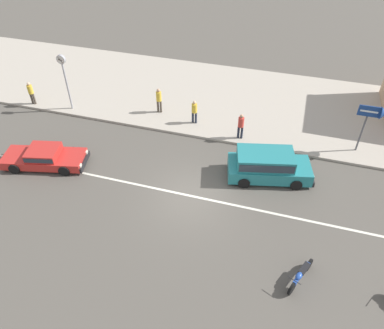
{
  "coord_description": "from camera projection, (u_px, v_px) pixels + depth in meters",
  "views": [
    {
      "loc": [
        3.91,
        -12.87,
        13.25
      ],
      "look_at": [
        -0.41,
        1.47,
        0.8
      ],
      "focal_mm": 35.0,
      "sensor_mm": 36.0,
      "label": 1
    }
  ],
  "objects": [
    {
      "name": "ground_plane",
      "position": [
        191.0,
        196.0,
        18.81
      ],
      "size": [
        160.0,
        160.0,
        0.0
      ],
      "primitive_type": "plane",
      "color": "#544F47"
    },
    {
      "name": "lane_centre_stripe",
      "position": [
        191.0,
        196.0,
        18.81
      ],
      "size": [
        50.4,
        0.14,
        0.01
      ],
      "primitive_type": "cube",
      "color": "silver",
      "rests_on": "ground"
    },
    {
      "name": "kerb_strip",
      "position": [
        232.0,
        100.0,
        26.04
      ],
      "size": [
        68.0,
        10.0,
        0.15
      ],
      "primitive_type": "cube",
      "color": "#ADA393",
      "rests_on": "ground"
    },
    {
      "name": "sedan_red_2",
      "position": [
        45.0,
        157.0,
        20.39
      ],
      "size": [
        4.74,
        2.64,
        1.06
      ],
      "color": "red",
      "rests_on": "ground"
    },
    {
      "name": "minivan_teal_3",
      "position": [
        267.0,
        164.0,
        19.41
      ],
      "size": [
        4.68,
        2.79,
        1.56
      ],
      "color": "teal",
      "rests_on": "ground"
    },
    {
      "name": "motorcycle_1",
      "position": [
        301.0,
        275.0,
        14.81
      ],
      "size": [
        0.98,
        1.85,
        0.8
      ],
      "color": "black",
      "rests_on": "ground"
    },
    {
      "name": "street_clock",
      "position": [
        64.0,
        71.0,
        23.31
      ],
      "size": [
        0.57,
        0.22,
        3.74
      ],
      "color": "#9E9EA3",
      "rests_on": "kerb_strip"
    },
    {
      "name": "arrow_signboard",
      "position": [
        379.0,
        115.0,
        19.79
      ],
      "size": [
        1.48,
        0.68,
        2.94
      ],
      "color": "#4C4C51",
      "rests_on": "kerb_strip"
    },
    {
      "name": "pedestrian_near_clock",
      "position": [
        194.0,
        110.0,
        23.12
      ],
      "size": [
        0.34,
        0.34,
        1.55
      ],
      "color": "#232838",
      "rests_on": "kerb_strip"
    },
    {
      "name": "pedestrian_mid_kerb",
      "position": [
        241.0,
        124.0,
        21.82
      ],
      "size": [
        0.34,
        0.34,
        1.62
      ],
      "color": "#232838",
      "rests_on": "kerb_strip"
    },
    {
      "name": "pedestrian_by_shop",
      "position": [
        31.0,
        92.0,
        24.9
      ],
      "size": [
        0.34,
        0.34,
        1.58
      ],
      "color": "#4C4238",
      "rests_on": "kerb_strip"
    },
    {
      "name": "pedestrian_far_end",
      "position": [
        159.0,
        99.0,
        24.05
      ],
      "size": [
        0.34,
        0.34,
        1.69
      ],
      "color": "#4C4238",
      "rests_on": "kerb_strip"
    }
  ]
}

